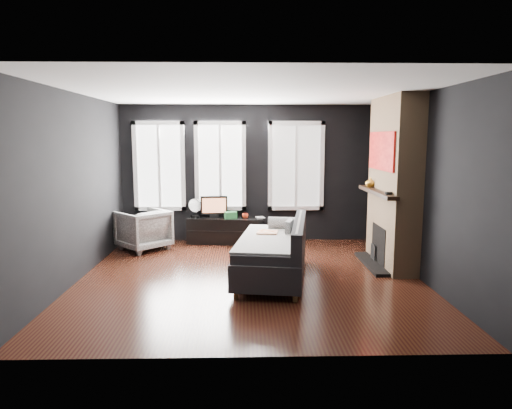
{
  "coord_description": "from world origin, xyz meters",
  "views": [
    {
      "loc": [
        -0.08,
        -6.56,
        2.06
      ],
      "look_at": [
        0.1,
        0.3,
        1.05
      ],
      "focal_mm": 32.0,
      "sensor_mm": 36.0,
      "label": 1
    }
  ],
  "objects_px": {
    "book": "(256,213)",
    "mug": "(245,215)",
    "media_console": "(226,230)",
    "mantel_vase": "(370,182)",
    "armchair": "(143,228)",
    "sofa": "(272,249)",
    "monitor": "(214,205)"
  },
  "relations": [
    {
      "from": "book",
      "to": "mug",
      "type": "bearing_deg",
      "value": -171.27
    },
    {
      "from": "media_console",
      "to": "mantel_vase",
      "type": "xyz_separation_m",
      "value": [
        2.49,
        -1.19,
        1.06
      ]
    },
    {
      "from": "armchair",
      "to": "mug",
      "type": "xyz_separation_m",
      "value": [
        1.89,
        0.39,
        0.16
      ]
    },
    {
      "from": "sofa",
      "to": "mantel_vase",
      "type": "height_order",
      "value": "mantel_vase"
    },
    {
      "from": "monitor",
      "to": "mug",
      "type": "xyz_separation_m",
      "value": [
        0.61,
        -0.13,
        -0.18
      ]
    },
    {
      "from": "armchair",
      "to": "mantel_vase",
      "type": "height_order",
      "value": "mantel_vase"
    },
    {
      "from": "armchair",
      "to": "monitor",
      "type": "bearing_deg",
      "value": 157.55
    },
    {
      "from": "media_console",
      "to": "mug",
      "type": "xyz_separation_m",
      "value": [
        0.38,
        -0.09,
        0.31
      ]
    },
    {
      "from": "media_console",
      "to": "monitor",
      "type": "xyz_separation_m",
      "value": [
        -0.23,
        0.04,
        0.49
      ]
    },
    {
      "from": "monitor",
      "to": "sofa",
      "type": "bearing_deg",
      "value": -73.59
    },
    {
      "from": "sofa",
      "to": "mug",
      "type": "height_order",
      "value": "sofa"
    },
    {
      "from": "mantel_vase",
      "to": "sofa",
      "type": "bearing_deg",
      "value": -147.17
    },
    {
      "from": "armchair",
      "to": "mug",
      "type": "bearing_deg",
      "value": 147.16
    },
    {
      "from": "armchair",
      "to": "media_console",
      "type": "bearing_deg",
      "value": 153.06
    },
    {
      "from": "media_console",
      "to": "monitor",
      "type": "distance_m",
      "value": 0.54
    },
    {
      "from": "armchair",
      "to": "book",
      "type": "bearing_deg",
      "value": 146.86
    },
    {
      "from": "media_console",
      "to": "book",
      "type": "bearing_deg",
      "value": 1.36
    },
    {
      "from": "sofa",
      "to": "armchair",
      "type": "height_order",
      "value": "sofa"
    },
    {
      "from": "monitor",
      "to": "mantel_vase",
      "type": "height_order",
      "value": "mantel_vase"
    },
    {
      "from": "mantel_vase",
      "to": "media_console",
      "type": "bearing_deg",
      "value": 154.48
    },
    {
      "from": "media_console",
      "to": "monitor",
      "type": "bearing_deg",
      "value": 176.54
    },
    {
      "from": "sofa",
      "to": "armchair",
      "type": "distance_m",
      "value": 2.92
    },
    {
      "from": "sofa",
      "to": "monitor",
      "type": "relative_size",
      "value": 3.87
    },
    {
      "from": "media_console",
      "to": "mug",
      "type": "distance_m",
      "value": 0.5
    },
    {
      "from": "media_console",
      "to": "mug",
      "type": "relative_size",
      "value": 12.35
    },
    {
      "from": "armchair",
      "to": "media_console",
      "type": "distance_m",
      "value": 1.59
    },
    {
      "from": "armchair",
      "to": "media_console",
      "type": "height_order",
      "value": "armchair"
    },
    {
      "from": "sofa",
      "to": "book",
      "type": "height_order",
      "value": "sofa"
    },
    {
      "from": "media_console",
      "to": "monitor",
      "type": "height_order",
      "value": "monitor"
    },
    {
      "from": "sofa",
      "to": "media_console",
      "type": "distance_m",
      "value": 2.43
    },
    {
      "from": "sofa",
      "to": "mantel_vase",
      "type": "distance_m",
      "value": 2.23
    },
    {
      "from": "armchair",
      "to": "monitor",
      "type": "relative_size",
      "value": 1.54
    }
  ]
}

